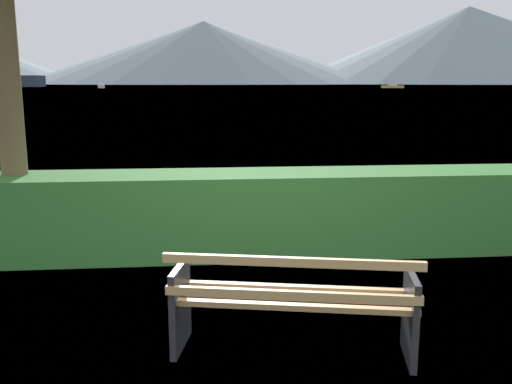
% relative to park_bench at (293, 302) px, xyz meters
% --- Properties ---
extents(ground_plane, '(1400.00, 1400.00, 0.00)m').
position_rel_park_bench_xyz_m(ground_plane, '(0.01, 0.06, -0.43)').
color(ground_plane, '#4C6B33').
extents(water_surface, '(620.00, 620.00, 0.00)m').
position_rel_park_bench_xyz_m(water_surface, '(0.01, 306.79, -0.43)').
color(water_surface, '#7A99A8').
rests_on(water_surface, ground_plane).
extents(park_bench, '(1.92, 0.93, 0.87)m').
position_rel_park_bench_xyz_m(park_bench, '(0.00, 0.00, 0.00)').
color(park_bench, tan).
rests_on(park_bench, ground_plane).
extents(hedge_row, '(9.56, 0.89, 1.00)m').
position_rel_park_bench_xyz_m(hedge_row, '(0.01, 2.68, 0.07)').
color(hedge_row, '#387A33').
rests_on(hedge_row, ground_plane).
extents(fishing_boat_near, '(7.00, 6.52, 1.52)m').
position_rel_park_bench_xyz_m(fishing_boat_near, '(62.98, 183.39, 0.11)').
color(fishing_boat_near, gold).
rests_on(fishing_boat_near, water_surface).
extents(sailboat_mid, '(1.70, 4.52, 2.05)m').
position_rel_park_bench_xyz_m(sailboat_mid, '(-35.00, 190.88, 0.31)').
color(sailboat_mid, silver).
rests_on(sailboat_mid, water_surface).
extents(distant_hills, '(857.93, 379.30, 76.73)m').
position_rel_park_bench_xyz_m(distant_hills, '(77.78, 568.98, 33.48)').
color(distant_hills, gray).
rests_on(distant_hills, ground_plane).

